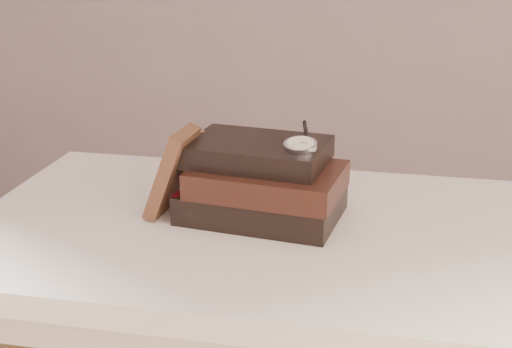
# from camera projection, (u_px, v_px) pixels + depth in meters

# --- Properties ---
(table) EXTENTS (1.00, 0.60, 0.75)m
(table) POSITION_uv_depth(u_px,v_px,m) (269.00, 274.00, 1.21)
(table) COLOR white
(table) RESTS_ON ground
(book_stack) EXTENTS (0.28, 0.21, 0.13)m
(book_stack) POSITION_uv_depth(u_px,v_px,m) (263.00, 183.00, 1.19)
(book_stack) COLOR black
(book_stack) RESTS_ON table
(journal) EXTENTS (0.08, 0.10, 0.15)m
(journal) POSITION_uv_depth(u_px,v_px,m) (172.00, 172.00, 1.19)
(journal) COLOR #3F2518
(journal) RESTS_ON table
(pocket_watch) EXTENTS (0.06, 0.16, 0.02)m
(pocket_watch) POSITION_uv_depth(u_px,v_px,m) (301.00, 144.00, 1.13)
(pocket_watch) COLOR silver
(pocket_watch) RESTS_ON book_stack
(eyeglasses) EXTENTS (0.12, 0.14, 0.05)m
(eyeglasses) POSITION_uv_depth(u_px,v_px,m) (230.00, 154.00, 1.29)
(eyeglasses) COLOR silver
(eyeglasses) RESTS_ON book_stack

